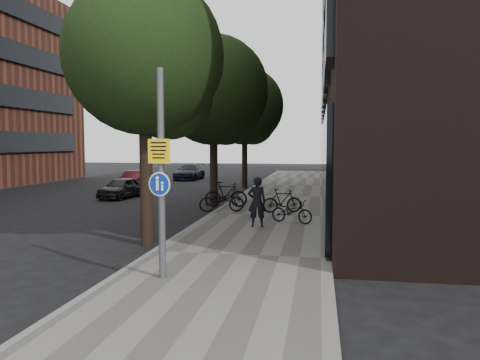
% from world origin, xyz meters
% --- Properties ---
extents(ground, '(120.00, 120.00, 0.00)m').
position_xyz_m(ground, '(0.00, 0.00, 0.00)').
color(ground, black).
rests_on(ground, ground).
extents(sidewalk, '(4.50, 60.00, 0.12)m').
position_xyz_m(sidewalk, '(0.25, 10.00, 0.06)').
color(sidewalk, slate).
rests_on(sidewalk, ground).
extents(curb_edge, '(0.15, 60.00, 0.13)m').
position_xyz_m(curb_edge, '(-2.00, 10.00, 0.07)').
color(curb_edge, slate).
rests_on(curb_edge, ground).
extents(building_right_dark_brick, '(12.00, 40.00, 18.00)m').
position_xyz_m(building_right_dark_brick, '(8.50, 22.00, 9.00)').
color(building_right_dark_brick, black).
rests_on(building_right_dark_brick, ground).
extents(street_tree_near, '(4.40, 4.40, 7.50)m').
position_xyz_m(street_tree_near, '(-2.53, 4.64, 5.11)').
color(street_tree_near, black).
rests_on(street_tree_near, ground).
extents(street_tree_mid, '(5.00, 5.00, 7.80)m').
position_xyz_m(street_tree_mid, '(-2.53, 13.14, 5.11)').
color(street_tree_mid, black).
rests_on(street_tree_mid, ground).
extents(street_tree_far, '(5.00, 5.00, 7.80)m').
position_xyz_m(street_tree_far, '(-2.53, 22.14, 5.11)').
color(street_tree_far, black).
rests_on(street_tree_far, ground).
extents(signpost, '(0.49, 0.14, 4.25)m').
position_xyz_m(signpost, '(-0.96, 1.08, 2.27)').
color(signpost, '#595B5E').
rests_on(signpost, sidewalk).
extents(pedestrian, '(0.66, 0.48, 1.66)m').
position_xyz_m(pedestrian, '(0.16, 7.30, 0.95)').
color(pedestrian, black).
rests_on(pedestrian, sidewalk).
extents(parked_bike_facade_near, '(1.62, 1.06, 0.80)m').
position_xyz_m(parked_bike_facade_near, '(1.26, 8.23, 0.52)').
color(parked_bike_facade_near, black).
rests_on(parked_bike_facade_near, sidewalk).
extents(parked_bike_facade_far, '(1.64, 0.91, 0.95)m').
position_xyz_m(parked_bike_facade_far, '(0.74, 10.61, 0.60)').
color(parked_bike_facade_far, black).
rests_on(parked_bike_facade_far, sidewalk).
extents(parked_bike_curb_near, '(1.93, 1.18, 0.96)m').
position_xyz_m(parked_bike_curb_near, '(-1.69, 10.42, 0.60)').
color(parked_bike_curb_near, black).
rests_on(parked_bike_curb_near, sidewalk).
extents(parked_bike_curb_far, '(1.90, 0.74, 1.11)m').
position_xyz_m(parked_bike_curb_far, '(-1.80, 11.85, 0.68)').
color(parked_bike_curb_far, black).
rests_on(parked_bike_curb_far, sidewalk).
extents(parked_car_near, '(1.69, 3.38, 1.10)m').
position_xyz_m(parked_car_near, '(-8.14, 15.27, 0.55)').
color(parked_car_near, black).
rests_on(parked_car_near, ground).
extents(parked_car_mid, '(1.46, 3.74, 1.21)m').
position_xyz_m(parked_car_mid, '(-8.95, 19.23, 0.61)').
color(parked_car_mid, '#56181F').
rests_on(parked_car_mid, ground).
extents(parked_car_far, '(1.82, 4.33, 1.25)m').
position_xyz_m(parked_car_far, '(-8.13, 28.46, 0.63)').
color(parked_car_far, black).
rests_on(parked_car_far, ground).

